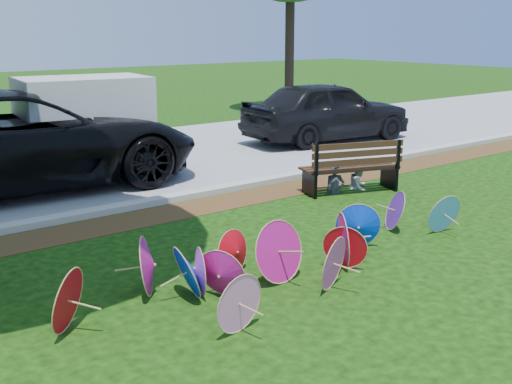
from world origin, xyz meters
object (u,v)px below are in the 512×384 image
dark_pickup (327,111)px  black_van (19,140)px  person_right (360,163)px  cargo_trailer (86,120)px  person_left (336,165)px  parasol_pile (276,253)px  park_bench (349,166)px

dark_pickup → black_van: bearing=98.1°
dark_pickup → person_right: dark_pickup is taller
cargo_trailer → black_van: bearing=-158.8°
dark_pickup → person_left: bearing=143.4°
dark_pickup → cargo_trailer: size_ratio=1.91×
parasol_pile → cargo_trailer: (0.60, 7.44, 0.90)m
black_van → person_left: bearing=-128.5°
person_left → person_right: size_ratio=1.08×
cargo_trailer → park_bench: cargo_trailer is taller
black_van → cargo_trailer: size_ratio=2.71×
parasol_pile → person_left: 4.77m
black_van → park_bench: black_van is taller
person_left → cargo_trailer: bearing=141.8°
park_bench → black_van: bearing=159.3°
black_van → person_right: (5.59, -4.26, -0.49)m
person_left → park_bench: bearing=8.7°
dark_pickup → park_bench: bearing=146.1°
cargo_trailer → park_bench: size_ratio=1.34×
parasol_pile → black_van: 7.14m
black_van → park_bench: bearing=-126.9°
park_bench → person_left: 0.36m
dark_pickup → person_right: 5.83m
parasol_pile → cargo_trailer: size_ratio=2.55×
parasol_pile → dark_pickup: (8.10, 7.41, 0.53)m
dark_pickup → parasol_pile: bearing=138.3°
person_right → dark_pickup: bearing=32.4°
dark_pickup → cargo_trailer: bearing=95.6°
park_bench → person_left: size_ratio=1.73×
person_left → person_right: (0.70, 0.00, -0.04)m
cargo_trailer → person_right: cargo_trailer is taller
cargo_trailer → parasol_pile: bearing=-87.3°
black_van → person_right: black_van is taller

